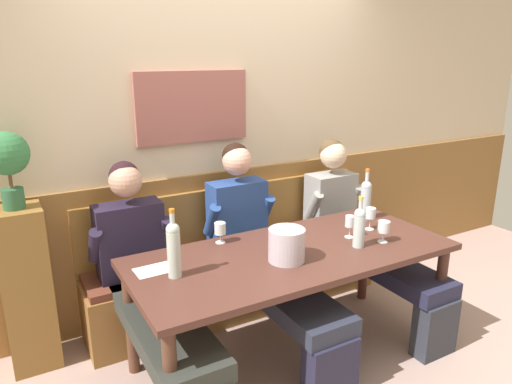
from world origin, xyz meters
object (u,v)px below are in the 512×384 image
Objects in this scene: wine_glass_mid_right at (384,228)px; wine_glass_right_end at (370,214)px; person_center_left_seat at (149,282)px; person_left_seat at (359,229)px; wall_bench at (240,275)px; wine_bottle_green_tall at (359,226)px; wine_glass_center_front at (220,229)px; potted_plant at (7,158)px; dining_table at (293,263)px; wine_glass_by_bottle at (350,223)px; ice_bucket at (287,245)px; wine_bottle_amber_mid at (174,248)px; wine_bottle_clear_water at (366,198)px; person_center_right_seat at (262,251)px.

wine_glass_right_end is (0.08, 0.21, 0.01)m from wine_glass_mid_right.
person_left_seat is (1.66, 0.02, 0.02)m from person_center_left_seat.
wine_glass_right_end is at bearing 68.75° from wine_glass_mid_right.
wall_bench is 7.03× the size of wine_bottle_green_tall.
wine_glass_mid_right is 1.04m from wine_glass_center_front.
wall_bench is at bearing -1.36° from potted_plant.
dining_table is at bearing -21.11° from person_center_left_seat.
potted_plant reaches higher than wine_glass_by_bottle.
ice_bucket is 0.55× the size of wine_bottle_amber_mid.
wine_glass_by_bottle is 1.06× the size of wine_glass_mid_right.
person_center_left_seat is at bearing 176.92° from wine_bottle_clear_water.
ice_bucket is at bearing -140.43° from dining_table.
wine_bottle_clear_water is at bearing -5.84° from wine_glass_center_front.
ice_bucket is (-0.11, -0.09, 0.18)m from dining_table.
person_center_left_seat is 0.54m from wine_glass_center_front.
person_center_left_seat is 0.43m from wine_bottle_amber_mid.
wine_bottle_amber_mid is at bearing -143.55° from wine_glass_center_front.
wall_bench reaches higher than wine_glass_right_end.
wine_glass_by_bottle reaches higher than wine_glass_center_front.
wall_bench is 0.81m from dining_table.
wine_glass_mid_right is (0.61, -0.49, 0.22)m from person_center_right_seat.
ice_bucket is 0.51m from wine_bottle_green_tall.
person_left_seat is 0.31m from wine_bottle_clear_water.
potted_plant is at bearing 166.87° from wine_bottle_clear_water.
wine_glass_right_end is at bearing -45.14° from wall_bench.
person_center_right_seat is 3.40× the size of wine_bottle_amber_mid.
person_center_left_seat reaches higher than wine_glass_mid_right.
wall_bench is at bearing 42.29° from wine_bottle_amber_mid.
wine_bottle_green_tall is at bearing -33.59° from wine_glass_center_front.
potted_plant is (-1.34, 0.84, 0.50)m from ice_bucket.
person_center_right_seat is 0.86m from wine_bottle_clear_water.
wine_glass_center_front is at bearing 177.81° from person_center_right_seat.
dining_table is 0.23m from ice_bucket.
person_center_right_seat is 4.01× the size of wine_bottle_green_tall.
wall_bench is 1.76× the size of person_center_left_seat.
wine_bottle_clear_water is at bearing 19.84° from ice_bucket.
wine_bottle_clear_water is at bearing 43.83° from wine_bottle_green_tall.
wine_bottle_green_tall is at bearing -136.17° from wine_bottle_clear_water.
wine_glass_by_bottle is at bearing 9.96° from ice_bucket.
wine_glass_by_bottle is at bearing -139.46° from person_left_seat.
wine_glass_mid_right is (-0.26, -0.50, 0.22)m from person_left_seat.
wine_bottle_green_tall reaches higher than wine_glass_mid_right.
person_center_right_seat is 0.37m from wine_glass_center_front.
dining_table is 12.93× the size of wine_glass_right_end.
wine_bottle_amber_mid is (-1.15, 0.17, 0.03)m from wine_bottle_green_tall.
wine_glass_mid_right is at bearing -116.89° from wine_bottle_clear_water.
ice_bucket is (-0.95, -0.43, 0.23)m from person_left_seat.
wine_bottle_green_tall is at bearing -109.85° from wine_glass_by_bottle.
person_center_right_seat reaches higher than wine_glass_right_end.
person_center_left_seat is 0.85m from ice_bucket.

